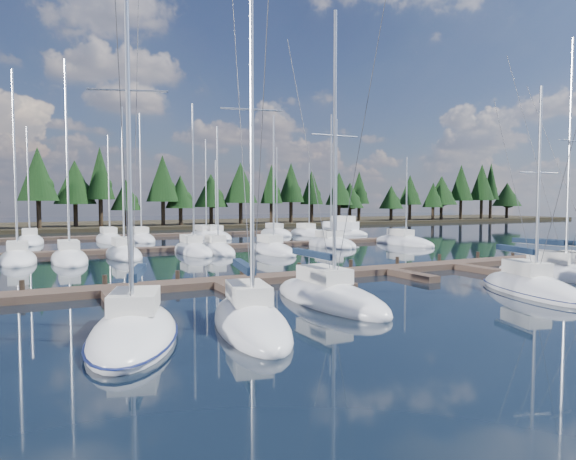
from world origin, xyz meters
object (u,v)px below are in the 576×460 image
front_sailboat_5 (558,274)px  motor_yacht_right (341,231)px  front_sailboat_4 (530,289)px  front_sailboat_3 (328,297)px  main_dock (312,277)px  front_sailboat_1 (134,332)px  front_sailboat_2 (250,321)px

front_sailboat_5 → motor_yacht_right: (10.61, 41.89, 0.18)m
front_sailboat_4 → front_sailboat_5: front_sailboat_5 is taller
front_sailboat_3 → front_sailboat_5: (17.13, 0.14, 0.02)m
main_dock → front_sailboat_4: 12.31m
front_sailboat_4 → front_sailboat_1: bearing=179.5°
front_sailboat_1 → front_sailboat_2: (4.32, -0.30, 0.01)m
main_dock → motor_yacht_right: (24.92, 35.41, 0.29)m
main_dock → motor_yacht_right: size_ratio=4.70×
main_dock → front_sailboat_3: size_ratio=3.04×
front_sailboat_4 → front_sailboat_5: size_ratio=0.74×
front_sailboat_1 → front_sailboat_5: 26.84m
front_sailboat_5 → motor_yacht_right: bearing=75.8°
main_dock → motor_yacht_right: 43.30m
front_sailboat_1 → front_sailboat_4: front_sailboat_1 is taller
front_sailboat_4 → motor_yacht_right: size_ratio=1.24×
front_sailboat_3 → front_sailboat_4: (10.86, -2.70, -0.01)m
front_sailboat_5 → main_dock: bearing=155.6°
main_dock → front_sailboat_1: size_ratio=2.80×
motor_yacht_right → front_sailboat_1: bearing=-129.9°
front_sailboat_2 → motor_yacht_right: size_ratio=1.61×
front_sailboat_4 → front_sailboat_5: 6.89m
main_dock → front_sailboat_1: 15.41m
front_sailboat_3 → motor_yacht_right: bearing=56.6°
front_sailboat_2 → motor_yacht_right: bearing=53.7°
front_sailboat_1 → front_sailboat_3: (9.57, 2.53, -0.01)m
front_sailboat_5 → motor_yacht_right: size_ratio=1.68×
front_sailboat_1 → motor_yacht_right: 58.12m
main_dock → front_sailboat_4: (8.03, -9.32, 0.07)m
front_sailboat_3 → front_sailboat_4: size_ratio=1.25×
main_dock → front_sailboat_2: size_ratio=2.92×
front_sailboat_1 → front_sailboat_4: 20.43m
front_sailboat_4 → main_dock: bearing=130.7°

